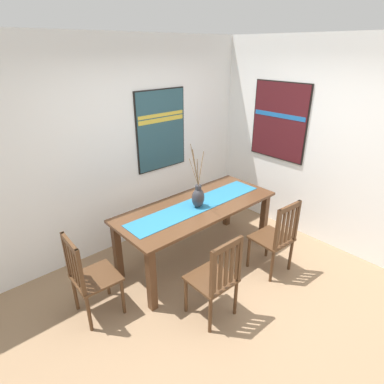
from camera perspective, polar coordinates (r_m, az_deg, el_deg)
name	(u,v)px	position (r m, az deg, el deg)	size (l,w,h in m)	color
ground_plane	(233,299)	(3.76, 7.39, -18.44)	(6.40, 6.40, 0.03)	#8E7051
wall_back	(133,145)	(4.35, -10.46, 8.30)	(6.40, 0.12, 2.70)	white
wall_side	(335,148)	(4.53, 24.23, 7.19)	(0.12, 6.40, 2.70)	white
dining_table	(197,213)	(3.94, 0.90, -3.82)	(2.05, 0.84, 0.78)	#51331E
table_runner	(197,205)	(3.88, 0.91, -2.34)	(1.89, 0.36, 0.01)	#236B93
centerpiece_vase	(198,197)	(3.78, 1.10, -0.85)	(0.27, 0.28, 0.78)	#333338
chair_0	(89,276)	(3.39, -17.95, -14.06)	(0.44, 0.44, 0.95)	#4C301C
chair_1	(216,278)	(3.22, 4.32, -15.02)	(0.43, 0.43, 0.95)	#4C301C
chair_2	(276,236)	(3.93, 14.85, -7.68)	(0.44, 0.44, 0.96)	#4C301C
painting_on_back_wall	(161,130)	(4.48, -5.59, 10.96)	(0.80, 0.05, 1.10)	black
painting_on_side_wall	(279,121)	(4.80, 15.36, 12.10)	(0.05, 0.88, 1.09)	black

